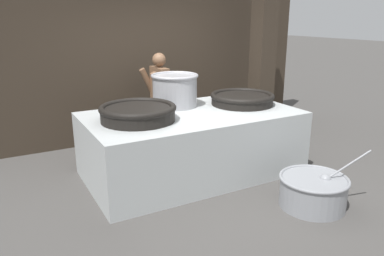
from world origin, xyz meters
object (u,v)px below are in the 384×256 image
at_px(cook, 159,97).
at_px(prep_bowl_vegetables, 313,190).
at_px(giant_wok_far, 242,98).
at_px(stock_pot, 175,89).
at_px(giant_wok_near, 138,112).

distance_m(cook, prep_bowl_vegetables, 3.07).
bearing_deg(giant_wok_far, stock_pot, 157.75).
distance_m(stock_pot, prep_bowl_vegetables, 2.44).
height_order(cook, prep_bowl_vegetables, cook).
xyz_separation_m(giant_wok_near, cook, (0.89, 1.33, -0.14)).
bearing_deg(prep_bowl_vegetables, cook, 104.13).
relative_size(giant_wok_far, stock_pot, 1.38).
relative_size(stock_pot, cook, 0.43).
bearing_deg(giant_wok_near, prep_bowl_vegetables, -44.09).
height_order(giant_wok_near, stock_pot, stock_pot).
xyz_separation_m(giant_wok_near, giant_wok_far, (1.76, 0.11, -0.02)).
relative_size(giant_wok_far, cook, 0.60).
xyz_separation_m(giant_wok_near, prep_bowl_vegetables, (1.62, -1.57, -0.82)).
height_order(giant_wok_far, stock_pot, stock_pot).
relative_size(cook, prep_bowl_vegetables, 1.61).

